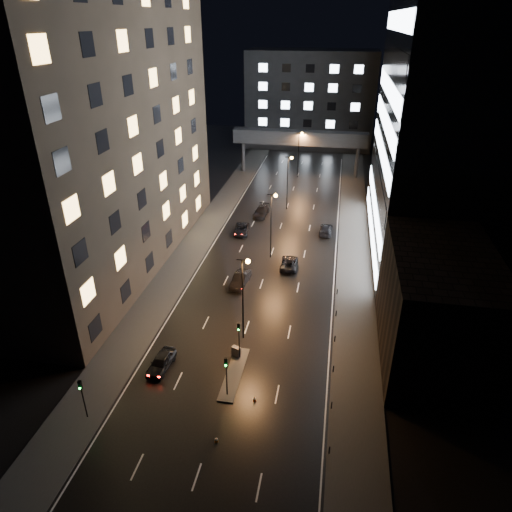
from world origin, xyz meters
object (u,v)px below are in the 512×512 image
Objects in this scene: car_away_a at (161,362)px; car_away_b at (240,279)px; car_toward_a at (289,263)px; car_away_d at (261,212)px; car_toward_b at (326,229)px; car_away_c at (241,229)px; utility_cabinet at (236,351)px.

car_away_a is 0.91× the size of car_away_b.
car_away_b is 8.51m from car_toward_a.
car_away_d is (-1.41, 24.64, -0.02)m from car_away_b.
car_toward_b is (4.68, 12.85, 0.03)m from car_toward_a.
car_away_c is 14.20m from car_toward_b.
car_toward_b reaches higher than car_away_c.
car_away_b is at bearing 121.97° from utility_cabinet.
car_away_b reaches higher than utility_cabinet.
car_away_b is 0.97× the size of car_away_c.
car_toward_a is 1.00× the size of car_toward_b.
car_away_a is 0.82× the size of car_away_d.
car_away_d is at bearing -23.72° from car_toward_b.
car_away_c is 8.44m from car_away_d.
car_away_b is 24.68m from car_away_d.
car_away_c is (1.14, 34.15, -0.06)m from car_away_a.
utility_cabinet is (4.10, -39.21, -0.11)m from car_away_d.
car_away_a is 26.01m from car_toward_a.
car_toward_a is at bearing -64.50° from car_away_d.
car_away_c reaches higher than utility_cabinet.
car_toward_b is at bearing -21.42° from car_away_d.
car_away_d reaches higher than utility_cabinet.
car_away_c is 13.89m from car_toward_a.
car_away_b is at bearing 44.90° from car_toward_a.
car_away_b is at bearing 80.21° from car_away_a.
car_away_b is 16.77m from car_away_c.
car_away_a is 0.89× the size of car_toward_a.
car_away_a reaches higher than car_away_c.
car_away_a is at bearing 65.43° from car_toward_a.
car_away_c is at bearing 92.55° from car_away_a.
car_toward_b is (10.61, 18.95, -0.08)m from car_away_b.
car_away_a is 4.17× the size of utility_cabinet.
car_away_d reaches higher than car_away_c.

